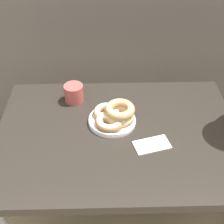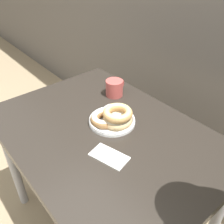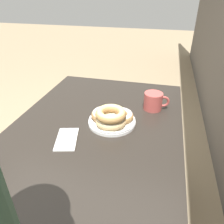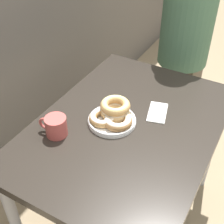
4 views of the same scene
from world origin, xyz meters
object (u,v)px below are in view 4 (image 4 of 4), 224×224
coffee_mug (56,126)px  napkin (157,112)px  donut_plate (113,115)px  person_figure (184,52)px  dining_table (127,138)px

coffee_mug → napkin: (0.35, -0.32, -0.04)m
donut_plate → napkin: bearing=-44.2°
coffee_mug → napkin: coffee_mug is taller
person_figure → donut_plate: bearing=175.9°
dining_table → person_figure: (0.78, 0.01, 0.08)m
napkin → dining_table: bearing=148.3°
dining_table → napkin: size_ratio=6.48×
coffee_mug → napkin: size_ratio=0.78×
napkin → donut_plate: bearing=135.8°
donut_plate → coffee_mug: size_ratio=1.84×
dining_table → coffee_mug: 0.34m
dining_table → person_figure: person_figure is taller
napkin → coffee_mug: bearing=137.1°
person_figure → napkin: bearing=-171.7°
dining_table → donut_plate: bearing=104.3°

